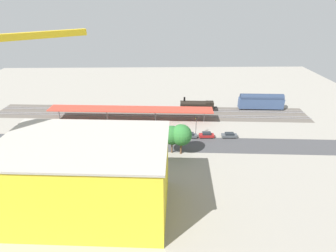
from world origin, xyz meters
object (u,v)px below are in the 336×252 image
object	(u,v)px
platform_canopy_near	(131,109)
parked_car_6	(105,136)
traffic_light	(196,123)
locomotive	(199,106)
box_truck_1	(76,160)
parked_car_5	(126,136)
construction_building	(88,178)
passenger_coach	(261,101)
parked_car_7	(86,137)
parked_car_1	(206,135)
street_tree_1	(181,135)
street_tree_0	(172,135)
parked_car_2	(189,135)
parked_car_0	(229,135)
street_tree_2	(110,137)
parked_car_4	(148,136)
parked_car_3	(165,136)
box_truck_0	(55,162)

from	to	relation	value
platform_canopy_near	parked_car_6	size ratio (longest dim) A/B	12.25
platform_canopy_near	traffic_light	size ratio (longest dim) A/B	8.60
locomotive	box_truck_1	world-z (taller)	locomotive
platform_canopy_near	box_truck_1	size ratio (longest dim) A/B	6.63
parked_car_5	construction_building	size ratio (longest dim) A/B	0.15
passenger_coach	parked_car_7	bearing A→B (deg)	20.60
parked_car_1	street_tree_1	bearing A→B (deg)	46.92
parked_car_6	street_tree_0	world-z (taller)	street_tree_0
platform_canopy_near	parked_car_5	world-z (taller)	platform_canopy_near
construction_building	parked_car_2	bearing A→B (deg)	-123.73
parked_car_0	street_tree_0	distance (m)	20.35
street_tree_2	parked_car_6	bearing A→B (deg)	-67.46
street_tree_0	parked_car_4	bearing A→B (deg)	-49.63
parked_car_3	street_tree_0	world-z (taller)	street_tree_0
construction_building	street_tree_0	bearing A→B (deg)	-125.27
platform_canopy_near	parked_car_3	bearing A→B (deg)	131.68
parked_car_7	box_truck_1	size ratio (longest dim) A/B	0.49
street_tree_2	traffic_light	size ratio (longest dim) A/B	1.18
parked_car_7	passenger_coach	bearing A→B (deg)	-159.40
parked_car_1	parked_car_2	size ratio (longest dim) A/B	0.98
parked_car_2	traffic_light	bearing A→B (deg)	-152.92
parked_car_6	street_tree_2	world-z (taller)	street_tree_2
parked_car_0	box_truck_0	distance (m)	49.67
platform_canopy_near	traffic_light	distance (m)	24.27
platform_canopy_near	locomotive	distance (m)	26.49
parked_car_3	parked_car_6	xyz separation A→B (m)	(18.55, -0.27, 0.06)
parked_car_3	street_tree_2	bearing A→B (deg)	31.22
parked_car_3	street_tree_2	size ratio (longest dim) A/B	0.57
parked_car_4	box_truck_0	xyz separation A→B (m)	(22.42, 14.74, 0.93)
parked_car_3	street_tree_0	size ratio (longest dim) A/B	0.55
box_truck_1	street_tree_0	bearing A→B (deg)	-166.90
locomotive	parked_car_2	world-z (taller)	locomotive
parked_car_5	locomotive	bearing A→B (deg)	-138.50
parked_car_0	parked_car_6	bearing A→B (deg)	-0.31
box_truck_1	street_tree_2	bearing A→B (deg)	-147.48
parked_car_7	street_tree_0	size ratio (longest dim) A/B	0.52
box_truck_1	street_tree_2	xyz separation A→B (m)	(-8.07, -5.14, 3.56)
passenger_coach	street_tree_1	world-z (taller)	street_tree_1
parked_car_5	parked_car_7	xyz separation A→B (m)	(11.93, 0.72, -0.01)
parked_car_1	box_truck_1	size ratio (longest dim) A/B	0.54
parked_car_7	street_tree_2	world-z (taller)	street_tree_2
parked_car_0	box_truck_1	distance (m)	44.67
platform_canopy_near	parked_car_0	bearing A→B (deg)	157.21
parked_car_2	parked_car_4	size ratio (longest dim) A/B	1.07
parked_car_1	parked_car_4	bearing A→B (deg)	0.66
street_tree_1	platform_canopy_near	bearing A→B (deg)	-54.31
locomotive	parked_car_6	xyz separation A→B (m)	(31.45, 22.21, -0.94)
parked_car_3	traffic_light	xyz separation A→B (m)	(-9.38, -1.38, 3.59)
locomotive	parked_car_7	bearing A→B (deg)	31.70
locomotive	street_tree_0	distance (m)	33.05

